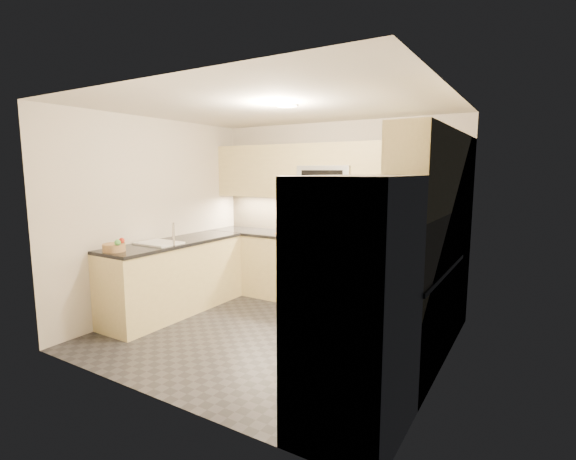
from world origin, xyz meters
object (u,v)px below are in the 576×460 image
object	(u,v)px
microwave	(328,181)
fruit_basket	(114,248)
utensil_bowl	(434,243)
cutting_board	(293,234)
gas_range	(323,272)
refrigerator	(355,308)

from	to	relation	value
microwave	fruit_basket	xyz separation A→B (m)	(-1.54, -2.25, -0.72)
utensil_bowl	cutting_board	world-z (taller)	utensil_bowl
gas_range	microwave	world-z (taller)	microwave
refrigerator	utensil_bowl	size ratio (longest dim) A/B	7.09
refrigerator	fruit_basket	size ratio (longest dim) A/B	7.45
utensil_bowl	cutting_board	size ratio (longest dim) A/B	0.61
microwave	utensil_bowl	world-z (taller)	microwave
gas_range	microwave	xyz separation A→B (m)	(0.00, 0.12, 1.24)
cutting_board	fruit_basket	xyz separation A→B (m)	(-1.05, -2.14, 0.04)
gas_range	microwave	size ratio (longest dim) A/B	1.20
microwave	gas_range	bearing A→B (deg)	-90.00
gas_range	cutting_board	xyz separation A→B (m)	(-0.49, 0.01, 0.49)
utensil_bowl	fruit_basket	xyz separation A→B (m)	(-3.02, -2.00, -0.03)
cutting_board	utensil_bowl	bearing A→B (deg)	-3.89
microwave	fruit_basket	world-z (taller)	microwave
gas_range	utensil_bowl	bearing A→B (deg)	-4.76
utensil_bowl	fruit_basket	distance (m)	3.62
gas_range	fruit_basket	distance (m)	2.68
utensil_bowl	refrigerator	bearing A→B (deg)	-90.63
cutting_board	refrigerator	bearing A→B (deg)	-51.40
gas_range	fruit_basket	size ratio (longest dim) A/B	3.77
gas_range	fruit_basket	xyz separation A→B (m)	(-1.54, -2.12, 0.53)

